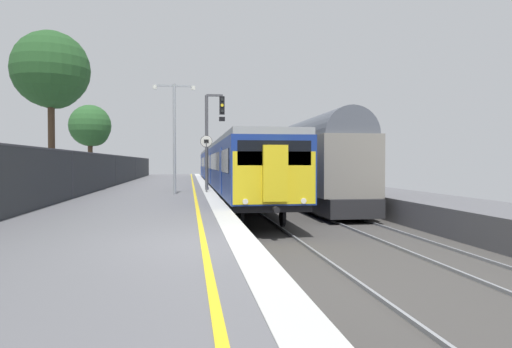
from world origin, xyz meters
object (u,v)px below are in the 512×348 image
Objects in this scene: signal_gantry at (211,130)px; background_tree_left at (91,127)px; background_tree_centre at (52,73)px; freight_train_adjacent_track at (286,161)px; commuter_train_at_platform at (226,166)px; speed_limit_sign at (206,156)px; platform_lamp_mid at (174,129)px.

background_tree_left is at bearing 124.98° from signal_gantry.
freight_train_adjacent_track is at bearing 30.73° from background_tree_centre.
speed_limit_sign is (-1.85, -10.68, 0.56)m from commuter_train_at_platform.
platform_lamp_mid is 0.86× the size of background_tree_left.
signal_gantry is at bearing 61.38° from platform_lamp_mid.
commuter_train_at_platform is 8.77m from signal_gantry.
speed_limit_sign is 0.47× the size of background_tree_left.
background_tree_left reaches higher than freight_train_adjacent_track.
background_tree_centre is at bearing -132.80° from commuter_train_at_platform.
freight_train_adjacent_track is at bearing -24.28° from background_tree_left.
speed_limit_sign is 17.43m from background_tree_left.
background_tree_left is (-8.54, 15.00, 2.47)m from speed_limit_sign.
freight_train_adjacent_track is 12.31m from platform_lamp_mid.
background_tree_centre reaches higher than speed_limit_sign.
background_tree_left is 14.58m from background_tree_centre.
speed_limit_sign is 0.36× the size of background_tree_centre.
background_tree_left is (-10.39, 4.32, 3.03)m from commuter_train_at_platform.
commuter_train_at_platform is at bearing 80.20° from speed_limit_sign.
platform_lamp_mid is (-1.91, -3.50, -0.17)m from signal_gantry.
freight_train_adjacent_track is at bearing -28.51° from commuter_train_at_platform.
platform_lamp_mid is (-1.55, -1.23, 1.29)m from speed_limit_sign.
platform_lamp_mid is at bearing -105.91° from commuter_train_at_platform.
platform_lamp_mid is at bearing -66.68° from background_tree_left.
freight_train_adjacent_track is at bearing 52.76° from platform_lamp_mid.
background_tree_left is at bearing 157.44° from commuter_train_at_platform.
background_tree_centre is at bearing -167.65° from signal_gantry.
freight_train_adjacent_track reaches higher than commuter_train_at_platform.
speed_limit_sign is at bearing -124.52° from freight_train_adjacent_track.
background_tree_centre reaches higher than signal_gantry.
signal_gantry reaches higher than commuter_train_at_platform.
freight_train_adjacent_track is 16.15m from background_tree_centre.
freight_train_adjacent_track is 5.42× the size of signal_gantry.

